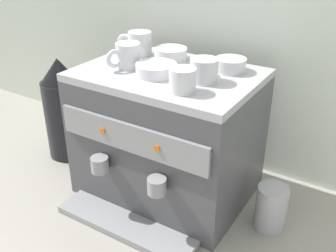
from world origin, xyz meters
TOP-DOWN VIEW (x-y plane):
  - ground_plane at (0.00, 0.00)m, footprint 4.00×4.00m
  - tiled_backsplash_wall at (0.00, 0.31)m, footprint 2.80×0.03m
  - espresso_machine at (0.00, -0.00)m, footprint 0.56×0.51m
  - ceramic_cup_0 at (-0.13, -0.04)m, footprint 0.08×0.12m
  - ceramic_cup_1 at (0.13, -0.01)m, footprint 0.09×0.11m
  - ceramic_cup_2 at (-0.18, 0.09)m, footprint 0.12×0.08m
  - ceramic_cup_3 at (0.12, -0.12)m, footprint 0.10×0.08m
  - ceramic_bowl_0 at (-0.01, -0.05)m, footprint 0.13×0.13m
  - ceramic_bowl_1 at (0.16, 0.11)m, footprint 0.10×0.10m
  - ceramic_bowl_2 at (-0.06, 0.11)m, footprint 0.11×0.11m
  - coffee_grinder at (-0.48, -0.02)m, footprint 0.15×0.15m
  - milk_pitcher at (0.38, -0.01)m, footprint 0.10×0.10m

SIDE VIEW (x-z plane):
  - ground_plane at x=0.00m, z-range 0.00..0.00m
  - milk_pitcher at x=0.38m, z-range 0.00..0.15m
  - coffee_grinder at x=-0.48m, z-range 0.00..0.41m
  - espresso_machine at x=0.00m, z-range 0.00..0.44m
  - ceramic_bowl_0 at x=-0.01m, z-range 0.44..0.48m
  - ceramic_bowl_2 at x=-0.06m, z-range 0.44..0.48m
  - ceramic_bowl_1 at x=0.16m, z-range 0.44..0.49m
  - ceramic_cup_3 at x=0.12m, z-range 0.45..0.51m
  - ceramic_cup_1 at x=0.13m, z-range 0.45..0.51m
  - ceramic_cup_0 at x=-0.13m, z-range 0.45..0.52m
  - ceramic_cup_2 at x=-0.18m, z-range 0.45..0.53m
  - tiled_backsplash_wall at x=0.00m, z-range 0.00..1.11m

